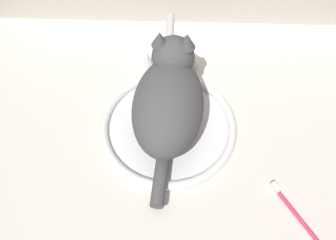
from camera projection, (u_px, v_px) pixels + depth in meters
The scene contains 5 objects.
countertop at pixel (179, 129), 97.16cm from camera, with size 122.92×80.87×3.00cm, color silver.
sink_basin at pixel (168, 126), 94.73cm from camera, with size 35.95×35.95×2.33cm.
faucet at pixel (170, 50), 100.54cm from camera, with size 16.55×11.22×19.52cm.
cat at pixel (169, 98), 87.75cm from camera, with size 19.38×40.12×20.57cm.
toothbrush at pixel (294, 212), 82.46cm from camera, with size 10.02×14.96×1.70cm.
Camera 1 is at (-1.27, -51.45, 84.00)cm, focal length 38.73 mm.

